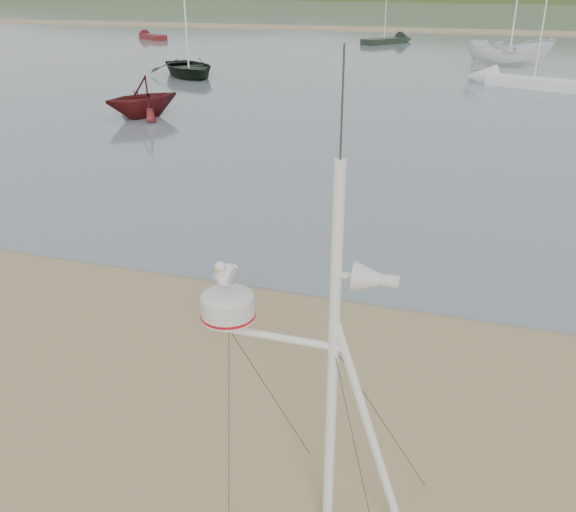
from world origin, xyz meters
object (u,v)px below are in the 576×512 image
(sailboat_white_near, at_px, (505,80))
(boat_red, at_px, (140,78))
(dinghy_red_far, at_px, (148,36))
(mast_rig, at_px, (323,448))
(boat_dark, at_px, (186,30))
(boat_white, at_px, (513,27))
(sailboat_dark_mid, at_px, (395,40))

(sailboat_white_near, bearing_deg, boat_red, -136.40)
(dinghy_red_far, bearing_deg, mast_rig, -58.92)
(boat_dark, distance_m, boat_red, 11.89)
(mast_rig, xyz_separation_m, boat_red, (-12.52, 18.25, 0.46))
(boat_red, height_order, boat_white, boat_white)
(mast_rig, xyz_separation_m, sailboat_white_near, (2.03, 32.11, -0.88))
(boat_dark, distance_m, boat_white, 20.13)
(dinghy_red_far, height_order, sailboat_white_near, sailboat_white_near)
(boat_red, height_order, sailboat_white_near, sailboat_white_near)
(boat_white, bearing_deg, sailboat_white_near, -178.54)
(boat_dark, distance_m, sailboat_white_near, 18.29)
(dinghy_red_far, relative_size, sailboat_white_near, 0.74)
(boat_white, bearing_deg, boat_red, 147.00)
(mast_rig, height_order, sailboat_white_near, sailboat_white_near)
(mast_rig, height_order, boat_white, boat_white)
(mast_rig, relative_size, boat_dark, 0.94)
(sailboat_white_near, distance_m, sailboat_dark_mid, 24.59)
(boat_white, xyz_separation_m, dinghy_red_far, (-33.51, 13.64, -2.35))
(sailboat_white_near, bearing_deg, sailboat_dark_mid, 112.55)
(boat_dark, relative_size, sailboat_white_near, 0.82)
(boat_white, distance_m, dinghy_red_far, 36.26)
(boat_dark, relative_size, boat_white, 1.01)
(mast_rig, distance_m, boat_dark, 33.65)
(boat_dark, height_order, boat_white, boat_dark)
(boat_white, xyz_separation_m, sailboat_dark_mid, (-9.65, 16.59, -2.33))
(mast_rig, bearing_deg, dinghy_red_far, 121.08)
(boat_white, bearing_deg, mast_rig, -179.90)
(boat_white, bearing_deg, boat_dark, 118.87)
(boat_white, distance_m, sailboat_dark_mid, 19.33)
(mast_rig, distance_m, sailboat_white_near, 32.19)
(mast_rig, xyz_separation_m, dinghy_red_far, (-31.26, 51.87, -0.89))
(boat_red, relative_size, sailboat_white_near, 0.50)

